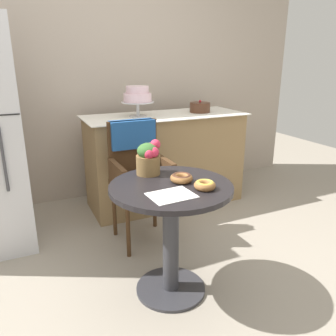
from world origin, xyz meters
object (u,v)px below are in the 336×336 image
flower_vase (148,157)px  donut_mid (205,185)px  donut_front (181,178)px  tiered_cake_stand (137,96)px  cafe_table (171,218)px  round_layer_cake (200,107)px  wicker_chair (137,162)px

flower_vase → donut_mid: bearing=-63.1°
donut_mid → flower_vase: 0.43m
donut_mid → donut_front: bearing=111.8°
donut_front → tiered_cake_stand: size_ratio=0.44×
cafe_table → flower_vase: flower_vase is taller
cafe_table → tiered_cake_stand: bearing=78.2°
flower_vase → round_layer_cake: (0.97, 1.07, 0.12)m
cafe_table → flower_vase: size_ratio=3.29×
flower_vase → wicker_chair: bearing=78.4°
cafe_table → wicker_chair: bearing=85.4°
wicker_chair → flower_vase: (-0.11, -0.53, 0.19)m
donut_mid → cafe_table: bearing=135.2°
wicker_chair → donut_mid: wicker_chair is taller
cafe_table → wicker_chair: wicker_chair is taller
cafe_table → donut_front: donut_front is taller
cafe_table → round_layer_cake: 1.66m
tiered_cake_stand → round_layer_cake: bearing=-0.1°
donut_front → donut_mid: size_ratio=1.09×
tiered_cake_stand → donut_front: bearing=-98.7°
donut_front → cafe_table: bearing=-165.7°
cafe_table → flower_vase: 0.40m
donut_front → wicker_chair: bearing=91.3°
flower_vase → tiered_cake_stand: bearing=73.3°
wicker_chair → donut_front: 0.75m
cafe_table → donut_mid: size_ratio=5.90×
donut_mid → round_layer_cake: (0.79, 1.44, 0.20)m
cafe_table → tiered_cake_stand: 1.45m
cafe_table → tiered_cake_stand: tiered_cake_stand is taller
cafe_table → wicker_chair: 0.77m
wicker_chair → donut_mid: (0.08, -0.90, 0.11)m
wicker_chair → tiered_cake_stand: size_ratio=3.18×
wicker_chair → cafe_table: bearing=-95.8°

